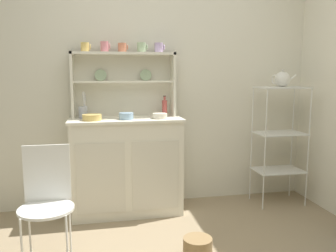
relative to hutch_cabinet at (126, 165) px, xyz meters
The scene contains 17 objects.
wall_back 0.88m from the hutch_cabinet, 39.88° to the left, with size 3.84×0.05×2.50m, color silver.
hutch_cabinet is the anchor object (origin of this frame).
hutch_shelf_unit 0.82m from the hutch_cabinet, 90.00° to the left, with size 0.97×0.18×0.61m.
bakers_rack 1.56m from the hutch_cabinet, ahead, with size 0.48×0.32×1.19m.
wire_chair 1.08m from the hutch_cabinet, 124.30° to the right, with size 0.36×0.36×0.85m.
floor_basket 1.12m from the hutch_cabinet, 65.92° to the right, with size 0.21×0.21×0.15m, color #93754C.
cup_gold_0 1.15m from the hutch_cabinet, 160.53° to the left, with size 0.09×0.08×0.08m.
cup_rose_1 1.12m from the hutch_cabinet, 144.20° to the left, with size 0.09×0.07×0.09m.
cup_terracotta_2 1.10m from the hutch_cabinet, 93.77° to the left, with size 0.09×0.08×0.08m.
cup_sage_3 1.12m from the hutch_cabinet, 35.29° to the left, with size 0.10×0.08×0.09m.
cup_lilac_4 1.15m from the hutch_cabinet, 19.90° to the left, with size 0.10×0.08×0.09m.
bowl_mixing_large 0.56m from the hutch_cabinet, 166.44° to the right, with size 0.17×0.17×0.05m, color #DBB760.
bowl_floral_medium 0.48m from the hutch_cabinet, 90.00° to the right, with size 0.13×0.13×0.06m, color #8EB2D1.
bowl_cream_small 0.56m from the hutch_cabinet, 13.56° to the right, with size 0.14×0.14×0.05m, color silver.
jam_bottle 0.66m from the hutch_cabinet, 12.63° to the left, with size 0.05×0.05×0.20m.
utensil_jar 0.64m from the hutch_cabinet, 168.59° to the left, with size 0.08×0.08×0.25m.
porcelain_teapot 1.73m from the hutch_cabinet, ahead, with size 0.24×0.15×0.17m.
Camera 1 is at (-0.58, -1.91, 1.34)m, focal length 38.03 mm.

